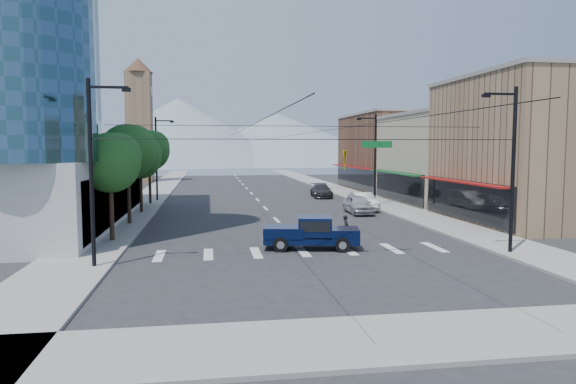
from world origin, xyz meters
name	(u,v)px	position (x,y,z in m)	size (l,w,h in m)	color
ground	(311,257)	(0.00, 0.00, 0.00)	(160.00, 160.00, 0.00)	#28282B
sidewalk_left	(155,193)	(-12.00, 40.00, 0.07)	(4.00, 120.00, 0.15)	gray
sidewalk_right	(340,190)	(12.00, 40.00, 0.07)	(4.00, 120.00, 0.15)	gray
sidewalk_cross	(391,339)	(0.00, -12.00, 0.07)	(28.00, 4.00, 0.15)	gray
shop_near	(540,151)	(20.00, 10.00, 5.50)	(12.00, 14.00, 11.00)	#8C6B4C
shop_mid	(454,160)	(20.00, 24.00, 4.50)	(12.00, 14.00, 9.00)	tan
shop_far	(398,153)	(20.00, 40.00, 5.00)	(12.00, 18.00, 10.00)	brown
clock_tower	(139,118)	(-16.50, 62.00, 10.64)	(4.80, 4.80, 20.40)	#8C6B4C
mountain_left	(179,132)	(-15.00, 150.00, 11.00)	(80.00, 80.00, 22.00)	gray
mountain_right	(278,138)	(20.00, 160.00, 9.00)	(90.00, 90.00, 18.00)	gray
tree_near	(113,161)	(-11.07, 6.10, 4.99)	(3.65, 3.64, 6.71)	black
tree_midnear	(130,150)	(-11.07, 13.10, 5.59)	(4.09, 4.09, 7.52)	black
tree_midfar	(142,157)	(-11.07, 20.10, 4.99)	(3.65, 3.64, 6.71)	black
tree_far	(151,149)	(-11.07, 27.10, 5.59)	(4.09, 4.09, 7.52)	black
signal_rig	(319,170)	(0.19, -1.00, 4.64)	(21.80, 0.20, 9.00)	black
lamp_pole_nw	(158,155)	(-10.67, 30.00, 4.94)	(2.00, 0.25, 9.00)	black
lamp_pole_ne	(374,156)	(10.67, 22.00, 4.94)	(2.00, 0.25, 9.00)	black
pickup_truck	(311,232)	(0.40, 2.15, 0.97)	(5.75, 2.89, 1.86)	#071134
pedestrian	(346,228)	(3.15, 4.64, 0.78)	(0.57, 0.37, 1.56)	black
parked_car_near	(358,204)	(7.60, 16.82, 0.82)	(1.94, 4.82, 1.64)	silver
parked_car_mid	(363,202)	(8.69, 19.01, 0.82)	(1.74, 4.99, 1.64)	silver
parked_car_far	(321,191)	(7.60, 31.71, 0.77)	(2.16, 5.30, 1.54)	#2F2E31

